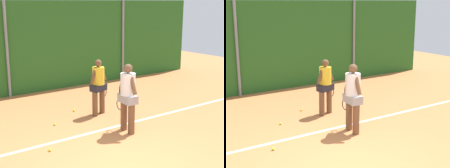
{
  "view_description": "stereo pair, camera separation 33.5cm",
  "coord_description": "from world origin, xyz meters",
  "views": [
    {
      "loc": [
        -3.71,
        -4.77,
        3.23
      ],
      "look_at": [
        1.4,
        2.43,
        1.08
      ],
      "focal_mm": 54.6,
      "sensor_mm": 36.0,
      "label": 1
    },
    {
      "loc": [
        -3.43,
        -4.95,
        3.23
      ],
      "look_at": [
        1.4,
        2.43,
        1.08
      ],
      "focal_mm": 54.6,
      "sensor_mm": 36.0,
      "label": 2
    }
  ],
  "objects": [
    {
      "name": "ground_plane",
      "position": [
        0.0,
        1.98,
        0.0
      ],
      "size": [
        26.46,
        26.46,
        0.0
      ],
      "primitive_type": "plane",
      "color": "#C67542"
    },
    {
      "name": "tennis_ball_2",
      "position": [
        -0.8,
        1.7,
        0.03
      ],
      "size": [
        0.07,
        0.07,
        0.07
      ],
      "primitive_type": "sphere",
      "color": "#CCDB33",
      "rests_on": "ground_plane"
    },
    {
      "name": "court_baseline_paint",
      "position": [
        0.0,
        2.09,
        0.0
      ],
      "size": [
        12.4,
        0.1,
        0.01
      ],
      "primitive_type": "cube",
      "color": "white",
      "rests_on": "ground_plane"
    },
    {
      "name": "hedge_fence_backdrop",
      "position": [
        0.0,
        6.74,
        1.64
      ],
      "size": [
        16.97,
        0.25,
        3.27
      ],
      "primitive_type": "cube",
      "color": "#286023",
      "rests_on": "ground_plane"
    },
    {
      "name": "fence_post_right",
      "position": [
        4.89,
        6.57,
        1.75
      ],
      "size": [
        0.1,
        0.1,
        3.5
      ],
      "primitive_type": "cylinder",
      "color": "gray",
      "rests_on": "ground_plane"
    },
    {
      "name": "fence_post_center",
      "position": [
        0.0,
        6.57,
        1.75
      ],
      "size": [
        0.1,
        0.1,
        3.5
      ],
      "primitive_type": "cylinder",
      "color": "gray",
      "rests_on": "ground_plane"
    },
    {
      "name": "player_midcourt",
      "position": [
        1.49,
        3.23,
        0.91
      ],
      "size": [
        0.73,
        0.4,
        1.62
      ],
      "rotation": [
        0.0,
        0.0,
        0.28
      ],
      "color": "brown",
      "rests_on": "ground_plane"
    },
    {
      "name": "player_foreground_near",
      "position": [
        1.32,
        1.65,
        0.98
      ],
      "size": [
        0.37,
        0.81,
        1.75
      ],
      "rotation": [
        0.0,
        0.0,
        1.5
      ],
      "color": "brown",
      "rests_on": "ground_plane"
    },
    {
      "name": "tennis_ball_5",
      "position": [
        -0.0,
        3.11,
        0.03
      ],
      "size": [
        0.07,
        0.07,
        0.07
      ],
      "primitive_type": "sphere",
      "color": "#CCDB33",
      "rests_on": "ground_plane"
    },
    {
      "name": "tennis_ball_4",
      "position": [
        1.01,
        3.86,
        0.03
      ],
      "size": [
        0.07,
        0.07,
        0.07
      ],
      "primitive_type": "sphere",
      "color": "#CCDB33",
      "rests_on": "ground_plane"
    }
  ]
}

